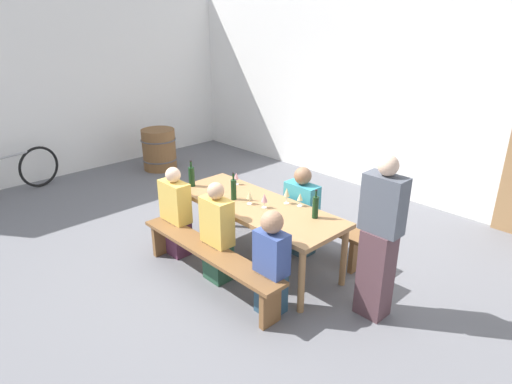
% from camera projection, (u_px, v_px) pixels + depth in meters
% --- Properties ---
extents(ground_plane, '(24.00, 24.00, 0.00)m').
position_uv_depth(ground_plane, '(256.00, 261.00, 5.33)').
color(ground_plane, slate).
extents(back_wall, '(14.00, 0.20, 3.20)m').
position_uv_depth(back_wall, '(406.00, 96.00, 6.75)').
color(back_wall, white).
rests_on(back_wall, ground).
extents(side_wall, '(0.20, 6.73, 3.20)m').
position_uv_depth(side_wall, '(73.00, 84.00, 7.94)').
color(side_wall, white).
rests_on(side_wall, ground).
extents(tasting_table, '(2.17, 0.81, 0.75)m').
position_uv_depth(tasting_table, '(256.00, 210.00, 5.08)').
color(tasting_table, '#9E7247').
rests_on(tasting_table, ground).
extents(bench_near, '(2.07, 0.30, 0.45)m').
position_uv_depth(bench_near, '(208.00, 256.00, 4.74)').
color(bench_near, brown).
rests_on(bench_near, ground).
extents(bench_far, '(2.07, 0.30, 0.45)m').
position_uv_depth(bench_far, '(296.00, 217.00, 5.65)').
color(bench_far, brown).
rests_on(bench_far, ground).
extents(wine_bottle_0, '(0.08, 0.08, 0.34)m').
position_uv_depth(wine_bottle_0, '(192.00, 176.00, 5.53)').
color(wine_bottle_0, '#143319').
rests_on(wine_bottle_0, tasting_table).
extents(wine_bottle_1, '(0.07, 0.07, 0.32)m').
position_uv_depth(wine_bottle_1, '(315.00, 207.00, 4.67)').
color(wine_bottle_1, '#143319').
rests_on(wine_bottle_1, tasting_table).
extents(wine_bottle_2, '(0.07, 0.07, 0.33)m').
position_uv_depth(wine_bottle_2, '(234.00, 189.00, 5.14)').
color(wine_bottle_2, '#143319').
rests_on(wine_bottle_2, tasting_table).
extents(wine_glass_0, '(0.07, 0.07, 0.19)m').
position_uv_depth(wine_glass_0, '(287.00, 193.00, 5.02)').
color(wine_glass_0, silver).
rests_on(wine_glass_0, tasting_table).
extents(wine_glass_1, '(0.07, 0.07, 0.16)m').
position_uv_depth(wine_glass_1, '(236.00, 176.00, 5.59)').
color(wine_glass_1, silver).
rests_on(wine_glass_1, tasting_table).
extents(wine_glass_2, '(0.07, 0.07, 0.16)m').
position_uv_depth(wine_glass_2, '(249.00, 195.00, 5.01)').
color(wine_glass_2, silver).
rests_on(wine_glass_2, tasting_table).
extents(wine_glass_3, '(0.06, 0.06, 0.16)m').
position_uv_depth(wine_glass_3, '(300.00, 197.00, 4.96)').
color(wine_glass_3, silver).
rests_on(wine_glass_3, tasting_table).
extents(wine_glass_4, '(0.07, 0.07, 0.17)m').
position_uv_depth(wine_glass_4, '(264.00, 198.00, 4.91)').
color(wine_glass_4, silver).
rests_on(wine_glass_4, tasting_table).
extents(seated_guest_near_0, '(0.41, 0.24, 1.12)m').
position_uv_depth(seated_guest_near_0, '(176.00, 214.00, 5.33)').
color(seated_guest_near_0, '#562940').
rests_on(seated_guest_near_0, ground).
extents(seated_guest_near_1, '(0.37, 0.24, 1.15)m').
position_uv_depth(seated_guest_near_1, '(217.00, 235.00, 4.79)').
color(seated_guest_near_1, '#274F38').
rests_on(seated_guest_near_1, ground).
extents(seated_guest_near_2, '(0.33, 0.24, 1.10)m').
position_uv_depth(seated_guest_near_2, '(271.00, 264.00, 4.24)').
color(seated_guest_near_2, '#2B4A5F').
rests_on(seated_guest_near_2, ground).
extents(seated_guest_far_0, '(0.42, 0.24, 1.12)m').
position_uv_depth(seated_guest_far_0, '(301.00, 213.00, 5.35)').
color(seated_guest_far_0, '#2A4756').
rests_on(seated_guest_far_0, ground).
extents(standing_host, '(0.38, 0.24, 1.64)m').
position_uv_depth(standing_host, '(379.00, 242.00, 4.12)').
color(standing_host, '#52363C').
rests_on(standing_host, ground).
extents(wine_barrel, '(0.66, 0.66, 0.77)m').
position_uv_depth(wine_barrel, '(159.00, 149.00, 8.39)').
color(wine_barrel, brown).
rests_on(wine_barrel, ground).
extents(parked_bicycle_0, '(0.40, 1.73, 0.90)m').
position_uv_depth(parked_bicycle_0, '(7.00, 174.00, 7.10)').
color(parked_bicycle_0, black).
rests_on(parked_bicycle_0, ground).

